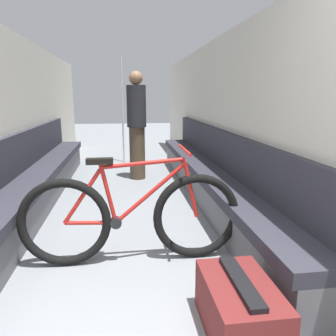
{
  "coord_description": "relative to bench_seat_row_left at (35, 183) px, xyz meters",
  "views": [
    {
      "loc": [
        -0.0,
        -0.8,
        1.32
      ],
      "look_at": [
        0.48,
        2.78,
        0.52
      ],
      "focal_mm": 35.0,
      "sensor_mm": 36.0,
      "label": 1
    }
  ],
  "objects": [
    {
      "name": "bench_seat_row_right",
      "position": [
        2.14,
        0.0,
        0.0
      ],
      "size": [
        0.42,
        5.1,
        0.89
      ],
      "color": "#5B5B60",
      "rests_on": "ground"
    },
    {
      "name": "wall_left",
      "position": [
        -0.23,
        0.04,
        0.73
      ],
      "size": [
        0.1,
        9.58,
        2.06
      ],
      "primitive_type": "cube",
      "color": "beige",
      "rests_on": "ground"
    },
    {
      "name": "passenger_standing",
      "position": [
        1.28,
        1.23,
        0.57
      ],
      "size": [
        0.3,
        0.3,
        1.68
      ],
      "rotation": [
        0.0,
        0.0,
        2.34
      ],
      "color": "#473828",
      "rests_on": "ground"
    },
    {
      "name": "wall_right",
      "position": [
        2.37,
        0.04,
        0.73
      ],
      "size": [
        0.1,
        9.58,
        2.06
      ],
      "primitive_type": "cube",
      "color": "beige",
      "rests_on": "ground"
    },
    {
      "name": "bench_seat_row_left",
      "position": [
        0.0,
        0.0,
        0.0
      ],
      "size": [
        0.42,
        5.1,
        0.89
      ],
      "color": "#5B5B60",
      "rests_on": "ground"
    },
    {
      "name": "grab_pole_near",
      "position": [
        1.06,
        2.6,
        0.69
      ],
      "size": [
        0.08,
        0.08,
        2.04
      ],
      "color": "gray",
      "rests_on": "ground"
    },
    {
      "name": "bicycle",
      "position": [
        1.12,
        -1.49,
        0.07
      ],
      "size": [
        1.75,
        0.46,
        0.92
      ],
      "rotation": [
        0.0,
        0.0,
        -0.18
      ],
      "color": "black",
      "rests_on": "ground"
    },
    {
      "name": "luggage_bag",
      "position": [
        1.68,
        -2.41,
        -0.14
      ],
      "size": [
        0.37,
        0.61,
        0.34
      ],
      "color": "maroon",
      "rests_on": "ground"
    }
  ]
}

